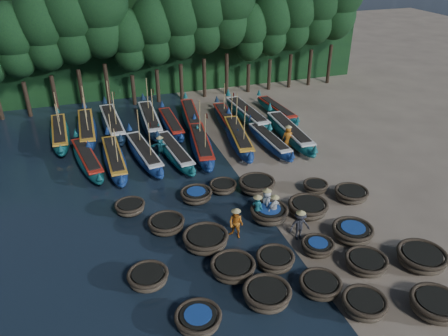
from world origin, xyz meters
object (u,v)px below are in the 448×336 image
object	(u,v)px
coracle_14	(352,232)
coracle_22	(223,187)
long_boat_15	(226,119)
coracle_24	(315,187)
coracle_12	(275,260)
long_boat_9	(60,133)
coracle_3	(364,305)
fisherman_4	(274,207)
long_boat_3	(144,153)
long_boat_6	(238,137)
coracle_5	(198,319)
fisherman_1	(257,208)
long_boat_12	(150,120)
fisherman_6	(288,136)
coracle_17	(269,213)
coracle_21	(196,195)
coracle_15	(166,224)
coracle_7	(320,285)
long_boat_2	(114,159)
coracle_19	(351,194)
coracle_11	(233,268)
coracle_8	(366,263)
long_boat_8	(289,132)
coracle_16	(206,240)
long_boat_1	(87,159)
coracle_20	(130,207)
long_boat_4	(174,152)
long_boat_14	(191,116)
fisherman_2	(236,223)
coracle_10	(148,277)
long_boat_10	(87,129)
coracle_6	(267,295)
long_boat_5	(201,145)
coracle_9	(421,258)
long_boat_17	(277,110)
long_boat_16	(247,114)
fisherman_0	(267,202)
coracle_13	(318,246)
long_boat_7	(269,141)
coracle_23	(257,185)

from	to	relation	value
coracle_14	coracle_22	world-z (taller)	coracle_14
long_boat_15	coracle_24	bearing A→B (deg)	-75.99
coracle_12	long_boat_9	xyz separation A→B (m)	(-9.73, 18.90, 0.12)
coracle_3	fisherman_4	distance (m)	7.51
long_boat_3	long_boat_6	distance (m)	7.29
coracle_5	fisherman_1	bearing A→B (deg)	49.61
long_boat_3	long_boat_12	distance (m)	6.10
long_boat_12	fisherman_6	world-z (taller)	long_boat_12
coracle_17	long_boat_3	size ratio (longest dim) A/B	0.30
coracle_12	coracle_21	bearing A→B (deg)	106.10
coracle_15	coracle_17	size ratio (longest dim) A/B	0.90
coracle_5	fisherman_4	world-z (taller)	fisherman_4
fisherman_1	fisherman_6	size ratio (longest dim) A/B	0.96
coracle_7	long_boat_2	bearing A→B (deg)	115.81
coracle_19	fisherman_4	distance (m)	5.42
long_boat_3	coracle_11	bearing A→B (deg)	-88.37
coracle_8	long_boat_8	distance (m)	15.08
coracle_16	long_boat_9	xyz separation A→B (m)	(-6.98, 16.32, 0.10)
coracle_15	long_boat_6	size ratio (longest dim) A/B	0.26
coracle_14	long_boat_1	size ratio (longest dim) A/B	0.29
coracle_20	long_boat_4	xyz separation A→B (m)	(4.01, 5.91, 0.15)
coracle_24	long_boat_14	distance (m)	14.23
fisherman_2	coracle_5	bearing A→B (deg)	-75.95
coracle_17	long_boat_8	bearing A→B (deg)	57.90
long_boat_12	coracle_10	bearing A→B (deg)	-98.35
coracle_21	long_boat_10	bearing A→B (deg)	115.19
coracle_11	coracle_21	xyz separation A→B (m)	(0.10, 6.83, -0.02)
coracle_6	fisherman_1	bearing A→B (deg)	71.40
long_boat_5	coracle_14	bearing A→B (deg)	-61.37
coracle_9	coracle_16	xyz separation A→B (m)	(-9.57, 4.75, 0.01)
coracle_16	coracle_21	bearing A→B (deg)	80.59
long_boat_15	long_boat_17	world-z (taller)	long_boat_15
fisherman_4	coracle_3	bearing A→B (deg)	73.53
long_boat_5	fisherman_4	bearing A→B (deg)	-73.30
coracle_16	long_boat_2	world-z (taller)	long_boat_2
coracle_17	long_boat_14	distance (m)	15.43
coracle_15	long_boat_9	distance (m)	15.24
coracle_6	long_boat_2	world-z (taller)	long_boat_2
coracle_11	long_boat_16	world-z (taller)	long_boat_16
coracle_9	fisherman_0	xyz separation A→B (m)	(-5.45, 6.39, 0.46)
coracle_8	fisherman_4	world-z (taller)	fisherman_4
long_boat_10	long_boat_8	bearing A→B (deg)	-20.09
coracle_12	coracle_11	bearing A→B (deg)	175.57
coracle_5	coracle_15	world-z (taller)	coracle_15
coracle_13	long_boat_8	xyz separation A→B (m)	(4.78, 12.89, 0.23)
coracle_14	long_boat_7	size ratio (longest dim) A/B	0.30
coracle_23	long_boat_1	size ratio (longest dim) A/B	0.30
long_boat_2	long_boat_9	size ratio (longest dim) A/B	0.98
fisherman_1	long_boat_12	bearing A→B (deg)	-38.41
coracle_16	long_boat_1	bearing A→B (deg)	115.04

